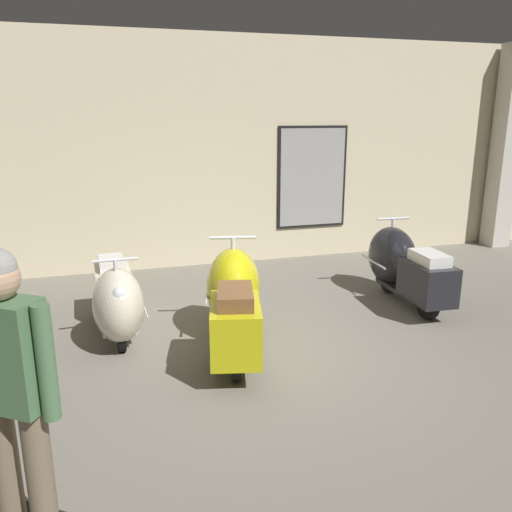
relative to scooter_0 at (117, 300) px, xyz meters
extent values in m
plane|color=slate|center=(1.41, -1.07, -0.44)|extent=(60.00, 60.00, 0.00)
cube|color=beige|center=(1.41, 2.66, 1.30)|extent=(18.00, 0.20, 3.49)
cube|color=black|center=(3.24, 2.54, 0.89)|extent=(1.18, 0.03, 1.64)
cube|color=#9E9E9E|center=(3.24, 2.53, 0.89)|extent=(1.10, 0.01, 1.56)
cube|color=beige|center=(6.79, 2.31, 1.30)|extent=(0.36, 0.36, 3.49)
cylinder|color=black|center=(0.01, -0.31, -0.25)|extent=(0.09, 0.39, 0.39)
cylinder|color=silver|center=(0.01, -0.31, -0.25)|extent=(0.10, 0.18, 0.18)
cylinder|color=black|center=(-0.02, 0.62, -0.25)|extent=(0.09, 0.39, 0.39)
cylinder|color=silver|center=(-0.02, 0.62, -0.25)|extent=(0.10, 0.18, 0.18)
cube|color=beige|center=(-0.01, 0.16, -0.27)|extent=(0.39, 0.94, 0.05)
ellipsoid|color=beige|center=(0.01, -0.26, 0.03)|extent=(0.54, 0.84, 0.74)
cube|color=beige|center=(-0.02, 0.58, -0.03)|extent=(0.42, 0.68, 0.43)
cube|color=silver|center=(-0.02, 0.58, 0.24)|extent=(0.29, 0.48, 0.12)
sphere|color=silver|center=(0.02, -0.53, 0.24)|extent=(0.15, 0.15, 0.15)
cylinder|color=silver|center=(0.01, -0.29, 0.37)|extent=(0.04, 0.04, 0.27)
cylinder|color=silver|center=(0.01, -0.29, 0.51)|extent=(0.43, 0.05, 0.03)
cube|color=silver|center=(0.26, -0.25, -0.02)|extent=(0.04, 0.66, 0.02)
cylinder|color=black|center=(1.23, -0.18, -0.22)|extent=(0.19, 0.45, 0.44)
cylinder|color=silver|center=(1.23, -0.18, -0.22)|extent=(0.15, 0.22, 0.20)
cylinder|color=black|center=(0.99, -1.20, -0.22)|extent=(0.19, 0.45, 0.44)
cylinder|color=silver|center=(0.99, -1.20, -0.22)|extent=(0.15, 0.22, 0.20)
cube|color=gold|center=(1.11, -0.69, -0.24)|extent=(0.63, 1.11, 0.06)
ellipsoid|color=gold|center=(1.21, -0.23, 0.09)|extent=(0.77, 1.03, 0.84)
cube|color=gold|center=(1.00, -1.16, 0.02)|extent=(0.60, 0.83, 0.49)
cube|color=brown|center=(1.00, -1.16, 0.33)|extent=(0.42, 0.59, 0.13)
sphere|color=silver|center=(1.28, 0.07, 0.33)|extent=(0.17, 0.17, 0.17)
cylinder|color=silver|center=(1.22, -0.20, 0.48)|extent=(0.05, 0.05, 0.31)
cylinder|color=silver|center=(1.22, -0.20, 0.64)|extent=(0.48, 0.14, 0.04)
cube|color=silver|center=(0.94, -0.17, 0.04)|extent=(0.18, 0.73, 0.03)
cylinder|color=black|center=(3.57, 0.56, -0.23)|extent=(0.11, 0.42, 0.42)
cylinder|color=silver|center=(3.57, 0.56, -0.23)|extent=(0.11, 0.19, 0.19)
cylinder|color=black|center=(3.51, -0.43, -0.23)|extent=(0.11, 0.42, 0.42)
cylinder|color=silver|center=(3.51, -0.43, -0.23)|extent=(0.11, 0.19, 0.19)
cube|color=black|center=(3.54, 0.06, -0.25)|extent=(0.43, 1.01, 0.05)
ellipsoid|color=black|center=(3.56, 0.50, 0.06)|extent=(0.59, 0.90, 0.79)
cube|color=black|center=(3.51, -0.39, -0.01)|extent=(0.46, 0.73, 0.46)
cube|color=silver|center=(3.51, -0.39, 0.28)|extent=(0.32, 0.51, 0.12)
sphere|color=silver|center=(3.58, 0.80, 0.28)|extent=(0.16, 0.16, 0.16)
cylinder|color=silver|center=(3.57, 0.54, 0.42)|extent=(0.05, 0.05, 0.29)
cylinder|color=silver|center=(3.57, 0.54, 0.57)|extent=(0.46, 0.06, 0.03)
cube|color=silver|center=(3.30, 0.52, 0.01)|extent=(0.05, 0.70, 0.02)
cylinder|color=#72604C|center=(-0.50, -2.74, 0.06)|extent=(0.14, 0.14, 0.85)
cylinder|color=#72604C|center=(-0.68, -2.61, 0.06)|extent=(0.14, 0.14, 0.85)
cube|color=#4C724C|center=(-0.59, -2.67, 0.70)|extent=(0.44, 0.39, 0.60)
cylinder|color=#4C724C|center=(-0.39, -2.81, 0.69)|extent=(0.09, 0.09, 0.62)
camera|label=1|loc=(-0.06, -5.37, 1.89)|focal=36.53mm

